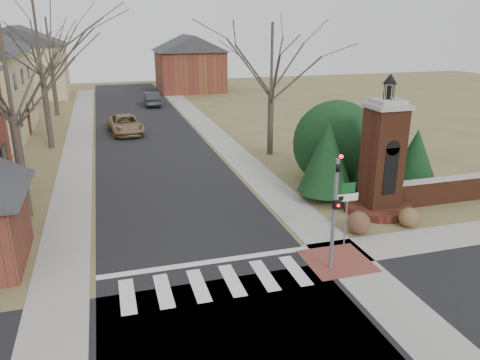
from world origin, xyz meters
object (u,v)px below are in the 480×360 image
object	(u,v)px
traffic_signal_pole	(335,203)
distant_car	(152,99)
brick_gate_monument	(381,168)
pickup_truck	(125,124)
sign_post	(347,202)

from	to	relation	value
traffic_signal_pole	distant_car	distance (m)	37.31
distant_car	traffic_signal_pole	bearing A→B (deg)	94.91
brick_gate_monument	pickup_truck	size ratio (longest dim) A/B	1.23
sign_post	distant_car	xyz separation A→B (m)	(-3.67, 35.77, -1.21)
traffic_signal_pole	brick_gate_monument	distance (m)	6.47
traffic_signal_pole	sign_post	xyz separation A→B (m)	(1.29, 1.41, -0.64)
traffic_signal_pole	distant_car	size ratio (longest dim) A/B	1.00
traffic_signal_pole	sign_post	world-z (taller)	traffic_signal_pole
traffic_signal_pole	brick_gate_monument	world-z (taller)	brick_gate_monument
pickup_truck	distant_car	xyz separation A→B (m)	(3.52, 12.63, 0.01)
brick_gate_monument	pickup_truck	world-z (taller)	brick_gate_monument
sign_post	pickup_truck	distance (m)	24.27
brick_gate_monument	pickup_truck	bearing A→B (deg)	117.76
pickup_truck	brick_gate_monument	bearing A→B (deg)	-67.54
traffic_signal_pole	sign_post	distance (m)	2.02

